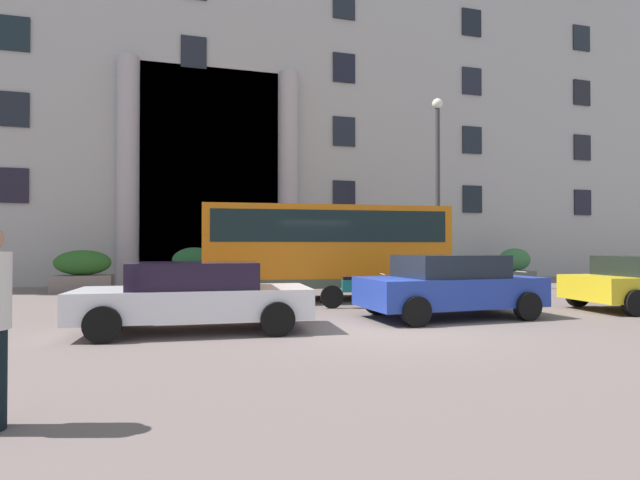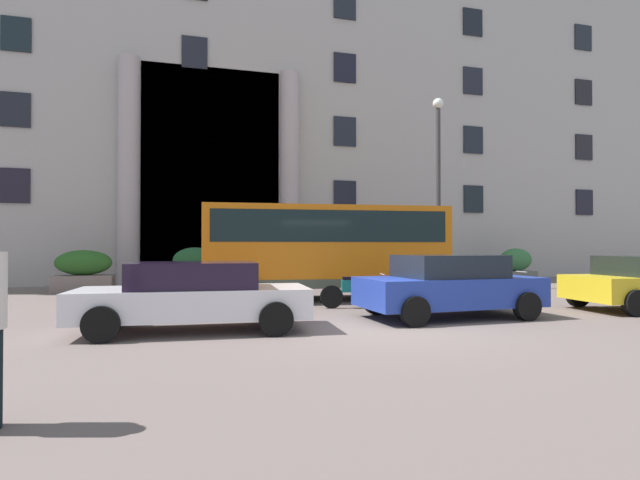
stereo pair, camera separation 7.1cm
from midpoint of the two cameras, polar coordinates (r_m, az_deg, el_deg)
name	(u,v)px [view 2 (the right image)]	position (r m, az deg, el deg)	size (l,w,h in m)	color
ground_plane	(388,332)	(9.73, 8.10, -10.64)	(80.00, 64.00, 0.12)	#665955
office_building_facade	(258,108)	(27.59, -7.14, 15.05)	(42.94, 9.68, 18.27)	#AAA4A2
orange_minibus	(325,244)	(14.88, 0.72, -0.52)	(7.37, 3.20, 2.80)	orange
bus_stop_sign	(440,247)	(18.10, 13.91, -0.85)	(0.44, 0.08, 2.54)	#949916
hedge_planter_far_west	(516,265)	(24.69, 21.97, -2.73)	(1.74, 0.86, 1.53)	slate
hedge_planter_entrance_left	(83,271)	(19.44, -25.79, -3.33)	(2.00, 0.96, 1.48)	slate
hedge_planter_west	(195,269)	(19.14, -14.32, -3.29)	(1.68, 0.84, 1.58)	gray
parked_estate_mid	(194,295)	(9.64, -14.29, -6.28)	(4.40, 2.11, 1.31)	silver
parked_sedan_far	(449,285)	(11.48, 14.95, -5.14)	(4.09, 2.18, 1.42)	#203899
motorcycle_far_end	(196,295)	(11.91, -14.15, -6.30)	(2.00, 0.59, 0.89)	black
scooter_by_planter	(501,287)	(15.02, 20.52, -5.12)	(1.99, 0.55, 0.89)	black
motorcycle_near_kerb	(358,291)	(12.86, 4.59, -5.90)	(2.05, 0.65, 0.89)	black
lamppost_plaza_centre	(438,177)	(19.37, 13.74, 7.14)	(0.40, 0.40, 7.30)	#363537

